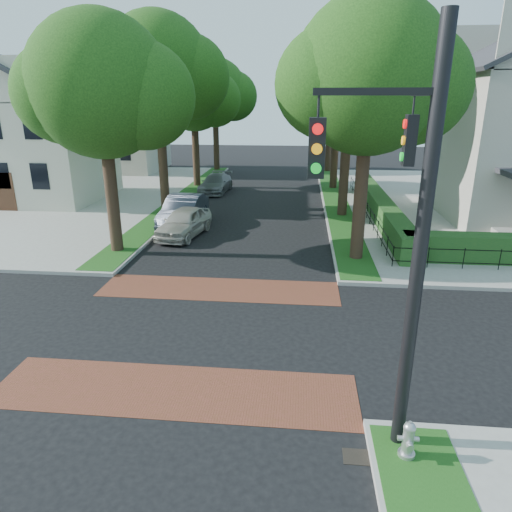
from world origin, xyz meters
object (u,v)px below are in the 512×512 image
at_px(parked_car_front, 184,222).
at_px(fire_hydrant, 408,440).
at_px(traffic_signal, 408,225).
at_px(parked_car_middle, 184,211).
at_px(parked_car_rear, 216,183).

distance_m(parked_car_front, fire_hydrant, 17.21).
distance_m(traffic_signal, fire_hydrant, 4.23).
height_order(traffic_signal, fire_hydrant, traffic_signal).
relative_size(traffic_signal, parked_car_middle, 1.55).
bearing_deg(fire_hydrant, parked_car_front, 114.87).
bearing_deg(parked_car_front, traffic_signal, -51.43).
bearing_deg(parked_car_front, fire_hydrant, -51.53).
bearing_deg(parked_car_rear, parked_car_front, -83.42).
bearing_deg(parked_car_rear, parked_car_middle, -86.06).
relative_size(parked_car_middle, fire_hydrant, 6.33).
bearing_deg(traffic_signal, parked_car_rear, 107.79).
height_order(traffic_signal, parked_car_rear, traffic_signal).
bearing_deg(parked_car_middle, parked_car_rear, 90.86).
distance_m(parked_car_front, parked_car_rear, 11.94).
relative_size(traffic_signal, parked_car_rear, 1.69).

